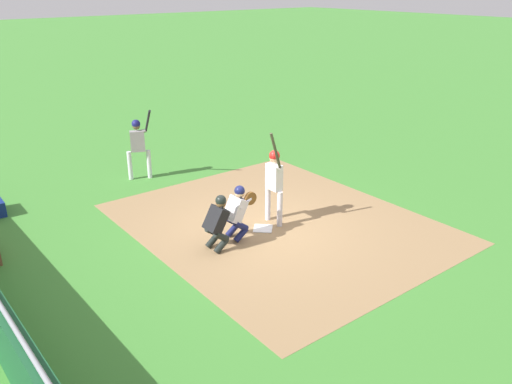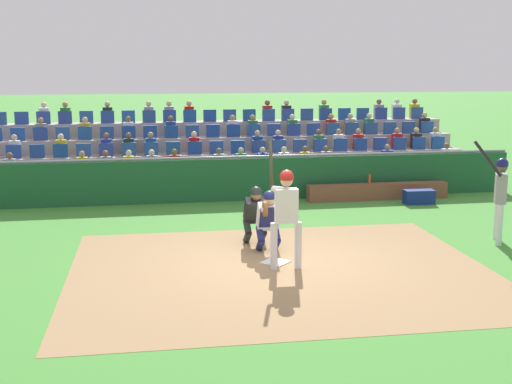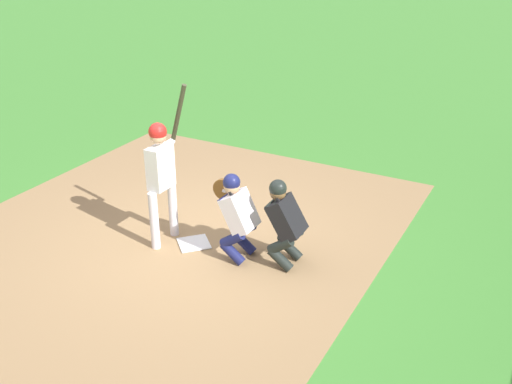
% 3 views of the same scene
% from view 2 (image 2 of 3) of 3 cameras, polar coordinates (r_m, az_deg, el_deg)
% --- Properties ---
extents(ground_plane, '(160.00, 160.00, 0.00)m').
position_cam_2_polar(ground_plane, '(12.58, 1.67, -6.11)').
color(ground_plane, '#448D36').
extents(infield_dirt_patch, '(7.71, 6.41, 0.01)m').
position_cam_2_polar(infield_dirt_patch, '(12.11, 2.16, -6.76)').
color(infield_dirt_patch, '#9F7C53').
rests_on(infield_dirt_patch, ground_plane).
extents(home_plate_marker, '(0.62, 0.62, 0.02)m').
position_cam_2_polar(home_plate_marker, '(12.58, 1.67, -6.04)').
color(home_plate_marker, white).
rests_on(home_plate_marker, infield_dirt_patch).
extents(batter_at_plate, '(0.59, 0.48, 2.36)m').
position_cam_2_polar(batter_at_plate, '(11.92, 2.57, -1.34)').
color(batter_at_plate, silver).
rests_on(batter_at_plate, ground_plane).
extents(catcher_crouching, '(0.47, 0.71, 1.28)m').
position_cam_2_polar(catcher_crouching, '(13.09, 1.05, -2.21)').
color(catcher_crouching, navy).
rests_on(catcher_crouching, ground_plane).
extents(home_plate_umpire, '(0.46, 0.50, 1.26)m').
position_cam_2_polar(home_plate_umpire, '(13.70, -0.07, -1.73)').
color(home_plate_umpire, black).
rests_on(home_plate_umpire, ground_plane).
extents(dugout_wall, '(16.36, 0.24, 1.24)m').
position_cam_2_polar(dugout_wall, '(18.24, -2.21, 1.10)').
color(dugout_wall, '#1A532D').
rests_on(dugout_wall, ground_plane).
extents(dugout_bench, '(4.00, 0.40, 0.44)m').
position_cam_2_polar(dugout_bench, '(18.77, 10.40, 0.05)').
color(dugout_bench, brown).
rests_on(dugout_bench, ground_plane).
extents(water_bottle_on_bench, '(0.07, 0.07, 0.26)m').
position_cam_2_polar(water_bottle_on_bench, '(18.67, 9.76, 1.10)').
color(water_bottle_on_bench, '#D54E1D').
rests_on(water_bottle_on_bench, dugout_bench).
extents(equipment_duffel_bag, '(0.82, 0.39, 0.38)m').
position_cam_2_polar(equipment_duffel_bag, '(18.39, 13.84, -0.41)').
color(equipment_duffel_bag, navy).
rests_on(equipment_duffel_bag, ground_plane).
extents(on_deck_batter, '(0.94, 0.67, 2.18)m').
position_cam_2_polar(on_deck_batter, '(14.67, 20.26, 0.13)').
color(on_deck_batter, silver).
rests_on(on_deck_batter, ground_plane).
extents(bleacher_stand, '(16.69, 3.66, 2.49)m').
position_cam_2_polar(bleacher_stand, '(22.39, -3.71, 3.17)').
color(bleacher_stand, '#A39793').
rests_on(bleacher_stand, ground_plane).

